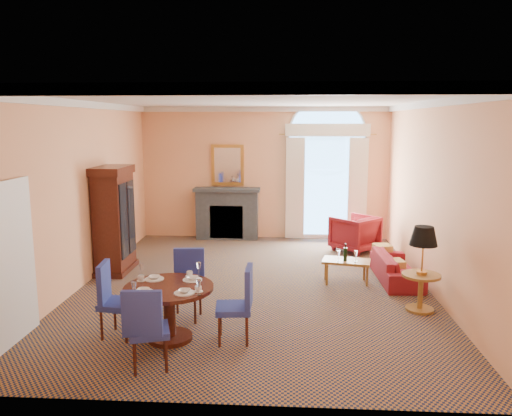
# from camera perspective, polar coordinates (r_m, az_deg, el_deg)

# --- Properties ---
(ground) EXTENTS (7.50, 7.50, 0.00)m
(ground) POSITION_cam_1_polar(r_m,az_deg,el_deg) (8.87, -0.21, -8.86)
(ground) COLOR #142041
(ground) RESTS_ON ground
(room_envelope) EXTENTS (6.04, 7.52, 3.45)m
(room_envelope) POSITION_cam_1_polar(r_m,az_deg,el_deg) (9.08, -0.09, 7.73)
(room_envelope) COLOR #FCAF78
(room_envelope) RESTS_ON ground
(armoire) EXTENTS (0.58, 1.03, 2.02)m
(armoire) POSITION_cam_1_polar(r_m,az_deg,el_deg) (9.85, -15.92, -1.48)
(armoire) COLOR #33120B
(armoire) RESTS_ON ground
(dining_table) EXTENTS (1.17, 1.17, 0.94)m
(dining_table) POSITION_cam_1_polar(r_m,az_deg,el_deg) (6.71, -9.89, -10.29)
(dining_table) COLOR #33120B
(dining_table) RESTS_ON ground
(dining_chair_north) EXTENTS (0.48, 0.49, 1.01)m
(dining_chair_north) POSITION_cam_1_polar(r_m,az_deg,el_deg) (7.44, -7.85, -8.01)
(dining_chair_north) COLOR navy
(dining_chair_north) RESTS_ON ground
(dining_chair_south) EXTENTS (0.56, 0.56, 1.01)m
(dining_chair_south) POSITION_cam_1_polar(r_m,az_deg,el_deg) (5.95, -12.47, -12.83)
(dining_chair_south) COLOR navy
(dining_chair_south) RESTS_ON ground
(dining_chair_east) EXTENTS (0.49, 0.49, 1.01)m
(dining_chair_east) POSITION_cam_1_polar(r_m,az_deg,el_deg) (6.57, -1.76, -10.38)
(dining_chair_east) COLOR navy
(dining_chair_east) RESTS_ON ground
(dining_chair_west) EXTENTS (0.52, 0.52, 1.01)m
(dining_chair_west) POSITION_cam_1_polar(r_m,az_deg,el_deg) (6.99, -16.14, -9.51)
(dining_chair_west) COLOR navy
(dining_chair_west) RESTS_ON ground
(sofa) EXTENTS (0.69, 1.68, 0.48)m
(sofa) POSITION_cam_1_polar(r_m,az_deg,el_deg) (9.43, 15.75, -6.57)
(sofa) COLOR maroon
(sofa) RESTS_ON ground
(armchair) EXTENTS (1.22, 1.22, 0.80)m
(armchair) POSITION_cam_1_polar(r_m,az_deg,el_deg) (11.30, 11.22, -2.86)
(armchair) COLOR maroon
(armchair) RESTS_ON ground
(coffee_table) EXTENTS (0.90, 0.62, 0.73)m
(coffee_table) POSITION_cam_1_polar(r_m,az_deg,el_deg) (9.05, 10.28, -6.03)
(coffee_table) COLOR olive
(coffee_table) RESTS_ON ground
(side_table) EXTENTS (0.57, 0.57, 1.28)m
(side_table) POSITION_cam_1_polar(r_m,az_deg,el_deg) (7.92, 18.49, -5.36)
(side_table) COLOR olive
(side_table) RESTS_ON ground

